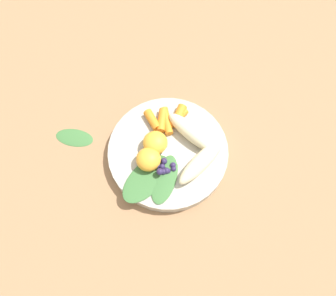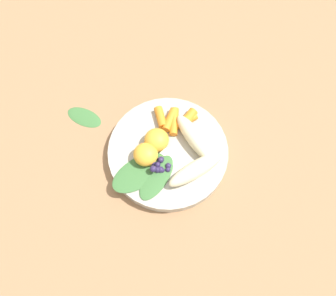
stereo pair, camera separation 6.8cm
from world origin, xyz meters
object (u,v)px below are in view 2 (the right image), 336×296
Objects in this scene: orange_segment_near at (146,154)px; kale_leaf_stray at (84,117)px; bowl at (168,152)px; banana_peeled_right at (196,169)px; banana_peeled_left at (195,138)px.

orange_segment_near reaches higher than kale_leaf_stray.
orange_segment_near is at bearing -127.33° from bowl.
orange_segment_near is at bearing 131.14° from banana_peeled_right.
banana_peeled_right reaches higher than bowl.
banana_peeled_right is 0.28m from kale_leaf_stray.
banana_peeled_right is 2.49× the size of orange_segment_near.
bowl reaches higher than kale_leaf_stray.
banana_peeled_right is at bearing 14.12° from orange_segment_near.
kale_leaf_stray is at bearing 40.66° from banana_peeled_left.
banana_peeled_right is at bearing 146.68° from banana_peeled_left.
banana_peeled_right reaches higher than kale_leaf_stray.
orange_segment_near is (-0.10, -0.02, 0.00)m from banana_peeled_right.
kale_leaf_stray is at bearing 174.46° from orange_segment_near.
kale_leaf_stray is (-0.17, 0.02, -0.04)m from orange_segment_near.
banana_peeled_left is 1.47× the size of kale_leaf_stray.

